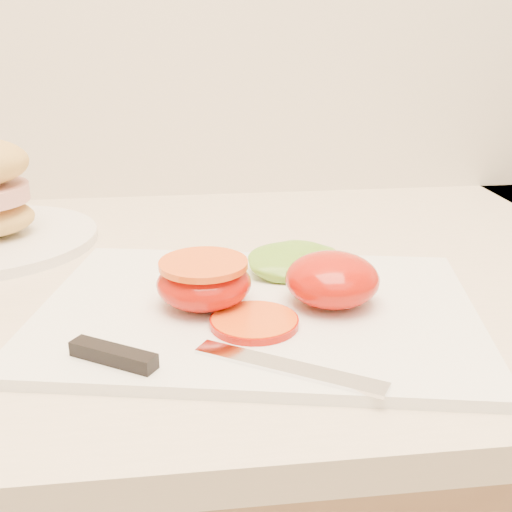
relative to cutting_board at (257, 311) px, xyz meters
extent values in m
cube|color=beige|center=(0.25, 0.11, -0.02)|extent=(3.92, 0.65, 0.03)
cube|color=white|center=(0.00, 0.00, 0.00)|extent=(0.44, 0.36, 0.01)
ellipsoid|color=red|center=(0.07, 0.00, 0.03)|extent=(0.09, 0.09, 0.05)
ellipsoid|color=red|center=(-0.05, 0.01, 0.03)|extent=(0.09, 0.09, 0.04)
cylinder|color=#DD4317|center=(-0.05, 0.01, 0.05)|extent=(0.08, 0.08, 0.01)
cylinder|color=#F35C10|center=(-0.01, -0.04, 0.01)|extent=(0.07, 0.07, 0.01)
ellipsoid|color=#6BBE32|center=(0.05, 0.08, 0.02)|extent=(0.12, 0.10, 0.02)
cube|color=silver|center=(0.01, -0.11, 0.01)|extent=(0.14, 0.10, 0.00)
cube|color=black|center=(-0.12, -0.09, 0.01)|extent=(0.07, 0.05, 0.01)
camera|label=1|loc=(-0.07, -0.53, 0.25)|focal=45.00mm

